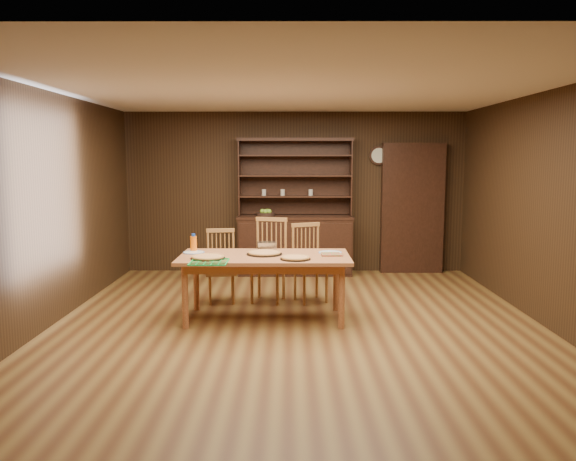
{
  "coord_description": "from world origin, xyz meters",
  "views": [
    {
      "loc": [
        -0.08,
        -6.17,
        1.86
      ],
      "look_at": [
        -0.11,
        0.4,
        1.01
      ],
      "focal_mm": 35.0,
      "sensor_mm": 36.0,
      "label": 1
    }
  ],
  "objects_px": {
    "juice_bottle": "(194,243)",
    "dining_table": "(265,262)",
    "chair_right": "(308,260)",
    "chair_center": "(270,257)",
    "chair_left": "(221,263)",
    "china_hutch": "(295,237)"
  },
  "relations": [
    {
      "from": "china_hutch",
      "to": "chair_center",
      "type": "xyz_separation_m",
      "value": [
        -0.35,
        -1.7,
        -0.02
      ]
    },
    {
      "from": "dining_table",
      "to": "chair_center",
      "type": "xyz_separation_m",
      "value": [
        0.03,
        0.87,
        -0.1
      ]
    },
    {
      "from": "china_hutch",
      "to": "juice_bottle",
      "type": "bearing_deg",
      "value": -118.07
    },
    {
      "from": "china_hutch",
      "to": "chair_center",
      "type": "bearing_deg",
      "value": -101.63
    },
    {
      "from": "chair_right",
      "to": "juice_bottle",
      "type": "bearing_deg",
      "value": -178.73
    },
    {
      "from": "dining_table",
      "to": "chair_left",
      "type": "height_order",
      "value": "chair_left"
    },
    {
      "from": "chair_left",
      "to": "chair_right",
      "type": "height_order",
      "value": "chair_right"
    },
    {
      "from": "chair_center",
      "to": "chair_left",
      "type": "bearing_deg",
      "value": -162.26
    },
    {
      "from": "chair_left",
      "to": "china_hutch",
      "type": "bearing_deg",
      "value": 52.74
    },
    {
      "from": "juice_bottle",
      "to": "dining_table",
      "type": "bearing_deg",
      "value": -16.22
    },
    {
      "from": "chair_center",
      "to": "chair_right",
      "type": "bearing_deg",
      "value": 13.24
    },
    {
      "from": "dining_table",
      "to": "china_hutch",
      "type": "bearing_deg",
      "value": 81.69
    },
    {
      "from": "dining_table",
      "to": "chair_center",
      "type": "height_order",
      "value": "chair_center"
    },
    {
      "from": "dining_table",
      "to": "chair_right",
      "type": "relative_size",
      "value": 1.92
    },
    {
      "from": "juice_bottle",
      "to": "chair_right",
      "type": "bearing_deg",
      "value": 23.71
    },
    {
      "from": "chair_right",
      "to": "dining_table",
      "type": "bearing_deg",
      "value": -144.22
    },
    {
      "from": "chair_center",
      "to": "juice_bottle",
      "type": "relative_size",
      "value": 5.03
    },
    {
      "from": "dining_table",
      "to": "chair_center",
      "type": "relative_size",
      "value": 1.8
    },
    {
      "from": "chair_left",
      "to": "chair_center",
      "type": "height_order",
      "value": "chair_center"
    },
    {
      "from": "chair_left",
      "to": "chair_right",
      "type": "distance_m",
      "value": 1.14
    },
    {
      "from": "china_hutch",
      "to": "chair_right",
      "type": "relative_size",
      "value": 2.14
    },
    {
      "from": "chair_center",
      "to": "china_hutch",
      "type": "bearing_deg",
      "value": 92.33
    }
  ]
}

